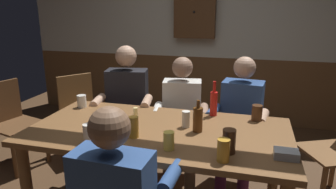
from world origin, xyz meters
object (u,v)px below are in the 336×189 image
at_px(person_0, 126,104).
at_px(wall_dart_cabinet, 195,12).
at_px(condiment_caddy, 286,154).
at_px(pint_glass_6, 89,134).
at_px(chair_empty_far_end, 12,121).
at_px(table_candle, 136,112).
at_px(pint_glass_1, 223,150).
at_px(bottle_1, 214,103).
at_px(pint_glass_3, 229,141).
at_px(pint_glass_8, 169,141).
at_px(person_2, 240,117).
at_px(chair_empty_near_right, 81,112).
at_px(pint_glass_4, 122,123).
at_px(pint_glass_7, 82,101).
at_px(person_1, 181,114).
at_px(plate_0, 109,122).
at_px(pint_glass_5, 257,113).
at_px(bottle_0, 198,119).
at_px(dining_table, 159,141).
at_px(pint_glass_2, 134,127).

relative_size(person_0, wall_dart_cabinet, 1.79).
relative_size(condiment_caddy, pint_glass_6, 1.03).
distance_m(chair_empty_far_end, wall_dart_cabinet, 2.61).
bearing_deg(table_candle, pint_glass_1, -36.76).
height_order(bottle_1, pint_glass_3, bottle_1).
bearing_deg(pint_glass_1, condiment_caddy, 20.62).
height_order(pint_glass_1, pint_glass_8, pint_glass_1).
relative_size(person_0, person_2, 1.05).
xyz_separation_m(chair_empty_near_right, chair_empty_far_end, (-0.54, -0.45, 0.00)).
xyz_separation_m(person_0, wall_dart_cabinet, (0.38, 1.56, 0.86)).
xyz_separation_m(pint_glass_4, pint_glass_7, (-0.56, 0.40, -0.00)).
bearing_deg(bottle_1, pint_glass_8, -105.04).
height_order(person_1, pint_glass_8, person_1).
relative_size(table_candle, pint_glass_8, 0.69).
bearing_deg(person_1, plate_0, 49.27).
relative_size(pint_glass_3, pint_glass_8, 1.31).
xyz_separation_m(pint_glass_1, pint_glass_5, (0.19, 0.74, -0.01)).
distance_m(person_1, bottle_1, 0.50).
distance_m(person_1, pint_glass_7, 0.92).
height_order(person_2, pint_glass_7, person_2).
bearing_deg(bottle_0, pint_glass_4, -166.33).
distance_m(person_2, pint_glass_1, 1.10).
height_order(condiment_caddy, bottle_0, bottle_0).
bearing_deg(plate_0, dining_table, -2.57).
height_order(dining_table, bottle_0, bottle_0).
bearing_deg(dining_table, pint_glass_8, -62.18).
height_order(bottle_0, pint_glass_8, bottle_0).
bearing_deg(pint_glass_6, pint_glass_3, 7.09).
relative_size(person_0, table_candle, 15.70).
distance_m(chair_empty_far_end, pint_glass_6, 1.65).
distance_m(condiment_caddy, plate_0, 1.28).
relative_size(bottle_1, pint_glass_6, 2.10).
height_order(plate_0, bottle_0, bottle_0).
bearing_deg(bottle_0, person_0, 140.67).
relative_size(plate_0, pint_glass_2, 1.82).
bearing_deg(chair_empty_near_right, pint_glass_5, 111.25).
xyz_separation_m(table_candle, pint_glass_1, (0.75, -0.56, 0.03)).
bearing_deg(chair_empty_far_end, pint_glass_5, 102.78).
bearing_deg(pint_glass_1, pint_glass_3, 79.18).
bearing_deg(pint_glass_3, plate_0, 163.56).
relative_size(table_candle, pint_glass_5, 0.65).
xyz_separation_m(person_2, condiment_caddy, (0.30, -0.95, 0.13)).
distance_m(pint_glass_3, pint_glass_8, 0.37).
height_order(plate_0, pint_glass_4, pint_glass_4).
xyz_separation_m(pint_glass_1, pint_glass_2, (-0.62, 0.19, 0.01)).
relative_size(bottle_1, pint_glass_8, 2.48).
bearing_deg(person_0, pint_glass_2, 104.82).
xyz_separation_m(bottle_1, pint_glass_4, (-0.59, -0.50, -0.05)).
xyz_separation_m(dining_table, person_0, (-0.55, 0.71, 0.02)).
distance_m(pint_glass_2, pint_glass_8, 0.30).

